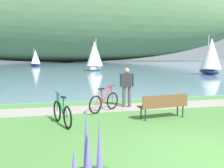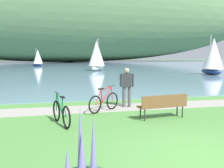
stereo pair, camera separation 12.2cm
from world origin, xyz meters
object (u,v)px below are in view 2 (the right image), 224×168
sailboat_toward_hillside (97,55)px  bicycle_leaning_near_bench (104,102)px  park_bench_near_camera (163,104)px  sailboat_nearest_to_shore (213,56)px  bicycle_beside_path (61,113)px  person_at_shoreline (127,85)px  sailboat_far_off (38,58)px

sailboat_toward_hillside → bicycle_leaning_near_bench: bearing=-98.7°
park_bench_near_camera → sailboat_nearest_to_shore: 21.50m
bicycle_leaning_near_bench → park_bench_near_camera: bearing=-41.7°
bicycle_beside_path → person_at_shoreline: bearing=37.9°
bicycle_leaning_near_bench → bicycle_beside_path: 2.37m
bicycle_leaning_near_bench → person_at_shoreline: size_ratio=0.84×
person_at_shoreline → sailboat_toward_hillside: sailboat_toward_hillside is taller
bicycle_beside_path → sailboat_toward_hillside: size_ratio=0.39×
sailboat_nearest_to_shore → sailboat_far_off: (-19.87, 24.61, -0.48)m
person_at_shoreline → bicycle_beside_path: bearing=-142.1°
sailboat_toward_hillside → person_at_shoreline: bearing=-96.3°
sailboat_nearest_to_shore → person_at_shoreline: bearing=-133.8°
person_at_shoreline → sailboat_far_off: size_ratio=0.51×
bicycle_beside_path → sailboat_nearest_to_shore: sailboat_nearest_to_shore is taller
bicycle_beside_path → person_at_shoreline: size_ratio=1.00×
bicycle_leaning_near_bench → sailboat_nearest_to_shore: size_ratio=0.33×
bicycle_leaning_near_bench → bicycle_beside_path: size_ratio=0.83×
park_bench_near_camera → sailboat_toward_hillside: size_ratio=0.42×
bicycle_leaning_near_bench → sailboat_nearest_to_shore: (15.10, 15.22, 1.70)m
bicycle_beside_path → person_at_shoreline: (2.86, 2.23, 0.58)m
person_at_shoreline → sailboat_nearest_to_shore: 20.25m
park_bench_near_camera → bicycle_beside_path: 3.57m
sailboat_toward_hillside → sailboat_far_off: (-8.57, 14.94, -0.50)m
sailboat_nearest_to_shore → sailboat_far_off: bearing=128.9°
park_bench_near_camera → bicycle_beside_path: size_ratio=1.07×
park_bench_near_camera → bicycle_leaning_near_bench: (-1.82, 1.62, -0.12)m
bicycle_beside_path → sailboat_nearest_to_shore: (16.85, 16.82, 1.70)m
park_bench_near_camera → sailboat_far_off: sailboat_far_off is taller
park_bench_near_camera → sailboat_far_off: size_ratio=0.55×
sailboat_far_off → bicycle_leaning_near_bench: bearing=-83.2°
person_at_shoreline → sailboat_toward_hillside: (2.68, 24.27, 1.14)m
sailboat_nearest_to_shore → sailboat_toward_hillside: size_ratio=0.99×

